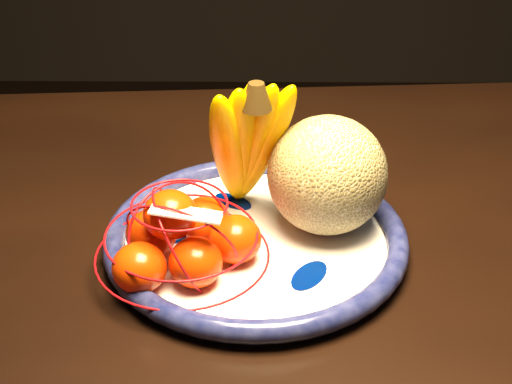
{
  "coord_description": "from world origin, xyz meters",
  "views": [
    {
      "loc": [
        0.01,
        -0.73,
        1.29
      ],
      "look_at": [
        -0.0,
        -0.0,
        0.84
      ],
      "focal_mm": 55.0,
      "sensor_mm": 36.0,
      "label": 1
    }
  ],
  "objects_px": {
    "dining_table": "(258,316)",
    "mandarin_bag": "(183,240)",
    "fruit_bowl": "(256,240)",
    "banana_bunch": "(246,139)",
    "cantaloupe": "(327,175)"
  },
  "relations": [
    {
      "from": "fruit_bowl",
      "to": "mandarin_bag",
      "type": "bearing_deg",
      "value": -149.02
    },
    {
      "from": "fruit_bowl",
      "to": "mandarin_bag",
      "type": "distance_m",
      "value": 0.09
    },
    {
      "from": "fruit_bowl",
      "to": "cantaloupe",
      "type": "bearing_deg",
      "value": 20.76
    },
    {
      "from": "banana_bunch",
      "to": "dining_table",
      "type": "bearing_deg",
      "value": -98.17
    },
    {
      "from": "mandarin_bag",
      "to": "cantaloupe",
      "type": "bearing_deg",
      "value": 26.01
    },
    {
      "from": "fruit_bowl",
      "to": "mandarin_bag",
      "type": "height_order",
      "value": "mandarin_bag"
    },
    {
      "from": "dining_table",
      "to": "fruit_bowl",
      "type": "distance_m",
      "value": 0.1
    },
    {
      "from": "cantaloupe",
      "to": "fruit_bowl",
      "type": "bearing_deg",
      "value": -159.24
    },
    {
      "from": "banana_bunch",
      "to": "fruit_bowl",
      "type": "bearing_deg",
      "value": -97.43
    },
    {
      "from": "fruit_bowl",
      "to": "cantaloupe",
      "type": "xyz_separation_m",
      "value": [
        0.08,
        0.03,
        0.07
      ]
    },
    {
      "from": "dining_table",
      "to": "banana_bunch",
      "type": "relative_size",
      "value": 8.21
    },
    {
      "from": "dining_table",
      "to": "banana_bunch",
      "type": "xyz_separation_m",
      "value": [
        -0.01,
        0.07,
        0.19
      ]
    },
    {
      "from": "dining_table",
      "to": "mandarin_bag",
      "type": "height_order",
      "value": "mandarin_bag"
    },
    {
      "from": "dining_table",
      "to": "banana_bunch",
      "type": "distance_m",
      "value": 0.21
    },
    {
      "from": "dining_table",
      "to": "banana_bunch",
      "type": "height_order",
      "value": "banana_bunch"
    }
  ]
}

